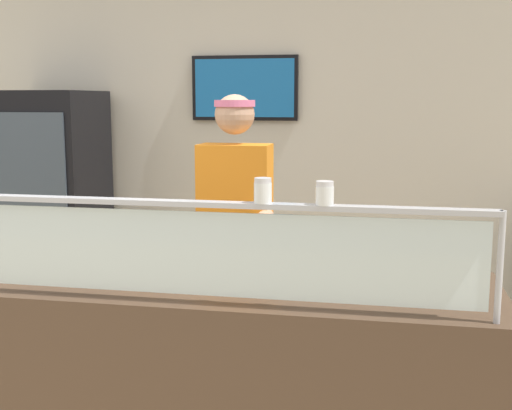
# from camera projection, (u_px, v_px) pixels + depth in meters

# --- Properties ---
(shop_rear_unit) EXTENTS (6.62, 0.13, 2.70)m
(shop_rear_unit) POSITION_uv_depth(u_px,v_px,m) (300.00, 152.00, 4.77)
(shop_rear_unit) COLOR beige
(shop_rear_unit) RESTS_ON ground
(serving_counter) EXTENTS (2.22, 0.78, 0.95)m
(serving_counter) POSITION_uv_depth(u_px,v_px,m) (240.00, 386.00, 2.91)
(serving_counter) COLOR #4C3828
(serving_counter) RESTS_ON ground
(sneeze_guard) EXTENTS (2.04, 0.06, 0.41)m
(sneeze_guard) POSITION_uv_depth(u_px,v_px,m) (220.00, 239.00, 2.47)
(sneeze_guard) COLOR #B2B5BC
(sneeze_guard) RESTS_ON serving_counter
(pizza_tray) EXTENTS (0.50, 0.50, 0.04)m
(pizza_tray) POSITION_uv_depth(u_px,v_px,m) (172.00, 273.00, 2.94)
(pizza_tray) COLOR #9EA0A8
(pizza_tray) RESTS_ON serving_counter
(pizza_server) EXTENTS (0.11, 0.29, 0.01)m
(pizza_server) POSITION_uv_depth(u_px,v_px,m) (167.00, 269.00, 2.92)
(pizza_server) COLOR #ADAFB7
(pizza_server) RESTS_ON pizza_tray
(parmesan_shaker) EXTENTS (0.07, 0.07, 0.09)m
(parmesan_shaker) POSITION_uv_depth(u_px,v_px,m) (263.00, 192.00, 2.41)
(parmesan_shaker) COLOR white
(parmesan_shaker) RESTS_ON sneeze_guard
(pepper_flake_shaker) EXTENTS (0.07, 0.07, 0.09)m
(pepper_flake_shaker) POSITION_uv_depth(u_px,v_px,m) (325.00, 195.00, 2.37)
(pepper_flake_shaker) COLOR white
(pepper_flake_shaker) RESTS_ON sneeze_guard
(worker_figure) EXTENTS (0.41, 0.50, 1.76)m
(worker_figure) POSITION_uv_depth(u_px,v_px,m) (236.00, 236.00, 3.53)
(worker_figure) COLOR #23232D
(worker_figure) RESTS_ON ground
(drink_fridge) EXTENTS (0.70, 0.66, 1.79)m
(drink_fridge) POSITION_uv_depth(u_px,v_px,m) (51.00, 216.00, 4.75)
(drink_fridge) COLOR black
(drink_fridge) RESTS_ON ground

